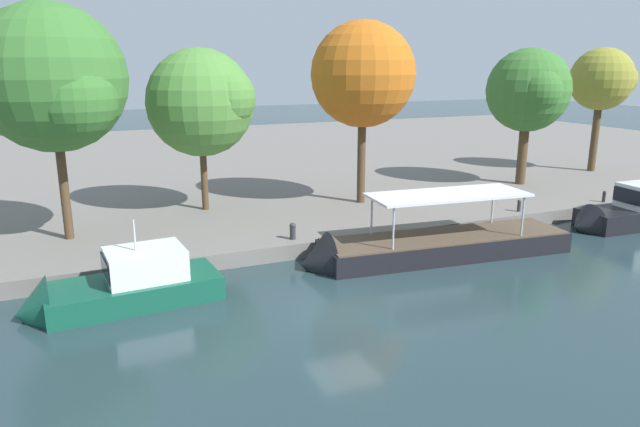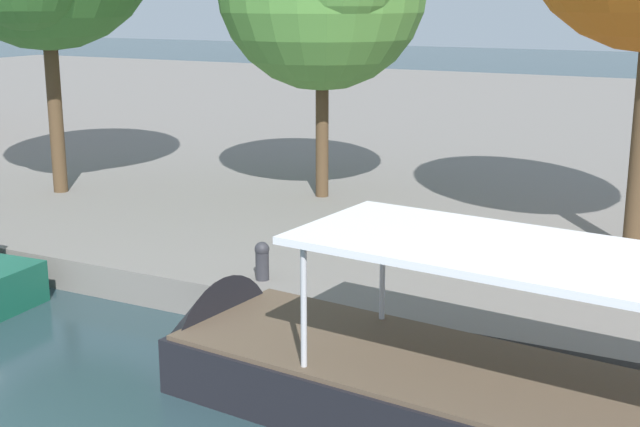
% 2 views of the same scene
% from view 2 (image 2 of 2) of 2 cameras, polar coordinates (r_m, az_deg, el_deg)
% --- Properties ---
extents(dock_promenade, '(120.00, 55.00, 0.78)m').
position_cam_2_polar(dock_promenade, '(43.62, 13.81, 5.24)').
color(dock_promenade, slate).
rests_on(dock_promenade, ground_plane).
extents(tour_boat_2, '(14.01, 4.34, 4.27)m').
position_cam_2_polar(tour_boat_2, '(14.17, 10.12, -12.53)').
color(tour_boat_2, black).
rests_on(tour_boat_2, ground_plane).
extents(mooring_bollard_2, '(0.32, 0.32, 0.85)m').
position_cam_2_polar(mooring_bollard_2, '(18.80, -3.81, -3.03)').
color(mooring_bollard_2, '#2D2D33').
rests_on(mooring_bollard_2, dock_promenade).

